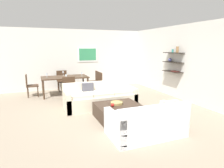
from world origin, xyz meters
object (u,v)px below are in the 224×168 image
at_px(apple_on_coffee_table, 113,105).
at_px(dining_table, 65,78).
at_px(dining_chair_right_far, 95,80).
at_px(coffee_table, 118,111).
at_px(wine_glass_right_near, 82,73).
at_px(wine_glass_head, 63,72).
at_px(wine_glass_left_far, 47,75).
at_px(decorative_bowl, 117,103).
at_px(dining_chair_foot, 69,87).
at_px(dining_chair_left_far, 30,84).
at_px(sofa_beige, 100,98).
at_px(dining_chair_right_near, 98,81).
at_px(wine_glass_foot, 66,76).
at_px(dining_chair_head, 62,79).
at_px(loveseat_white, 147,123).

bearing_deg(apple_on_coffee_table, dining_table, 103.13).
bearing_deg(dining_chair_right_far, coffee_table, -95.76).
xyz_separation_m(wine_glass_right_near, wine_glass_head, (-0.67, 0.52, 0.01)).
bearing_deg(wine_glass_right_near, wine_glass_left_far, 170.19).
distance_m(decorative_bowl, dining_chair_foot, 2.40).
xyz_separation_m(decorative_bowl, wine_glass_head, (-0.95, 3.49, 0.46)).
height_order(dining_table, wine_glass_left_far, wine_glass_left_far).
height_order(dining_chair_foot, wine_glass_right_near, wine_glass_right_near).
height_order(dining_chair_left_far, wine_glass_left_far, wine_glass_left_far).
distance_m(coffee_table, wine_glass_head, 3.75).
bearing_deg(sofa_beige, decorative_bowl, -83.20).
relative_size(apple_on_coffee_table, dining_chair_left_far, 0.10).
distance_m(coffee_table, dining_chair_right_near, 2.97).
distance_m(sofa_beige, apple_on_coffee_table, 1.27).
bearing_deg(dining_chair_foot, dining_chair_right_near, 26.99).
bearing_deg(wine_glass_foot, decorative_bowl, -70.46).
distance_m(decorative_bowl, dining_chair_head, 4.07).
xyz_separation_m(decorative_bowl, dining_chair_right_far, (0.36, 3.29, 0.09)).
bearing_deg(apple_on_coffee_table, decorative_bowl, 42.71).
height_order(loveseat_white, dining_chair_right_near, dining_chair_right_near).
height_order(sofa_beige, dining_chair_right_near, dining_chair_right_near).
bearing_deg(wine_glass_left_far, wine_glass_right_near, -9.81).
relative_size(decorative_bowl, dining_chair_right_far, 0.39).
bearing_deg(wine_glass_right_near, apple_on_coffee_table, -88.37).
height_order(sofa_beige, dining_table, sofa_beige).
bearing_deg(wine_glass_head, dining_chair_right_far, -8.60).
distance_m(dining_table, wine_glass_left_far, 0.70).
distance_m(dining_table, dining_chair_foot, 0.89).
height_order(loveseat_white, coffee_table, loveseat_white).
height_order(apple_on_coffee_table, dining_chair_foot, dining_chair_foot).
relative_size(apple_on_coffee_table, wine_glass_left_far, 0.59).
height_order(apple_on_coffee_table, wine_glass_left_far, wine_glass_left_far).
xyz_separation_m(sofa_beige, decorative_bowl, (0.13, -1.08, 0.12)).
bearing_deg(wine_glass_head, dining_table, -90.00).
bearing_deg(loveseat_white, dining_chair_head, 102.15).
distance_m(dining_chair_right_near, wine_glass_left_far, 2.03).
distance_m(dining_chair_right_near, dining_chair_head, 1.70).
xyz_separation_m(coffee_table, wine_glass_head, (-0.96, 3.55, 0.68)).
xyz_separation_m(dining_chair_left_far, wine_glass_right_near, (1.97, -0.33, 0.36)).
bearing_deg(dining_table, wine_glass_foot, -90.00).
xyz_separation_m(dining_table, dining_chair_foot, (0.00, -0.87, -0.18)).
bearing_deg(dining_chair_left_far, dining_chair_foot, -39.76).
height_order(sofa_beige, dining_chair_left_far, dining_chair_left_far).
bearing_deg(dining_chair_right_far, dining_table, -170.83).
bearing_deg(sofa_beige, coffee_table, -82.77).
xyz_separation_m(sofa_beige, coffee_table, (0.15, -1.15, -0.10)).
bearing_deg(dining_chair_right_far, loveseat_white, -92.24).
bearing_deg(dining_chair_right_near, decorative_bowl, -97.07).
relative_size(coffee_table, dining_chair_right_near, 1.33).
distance_m(dining_chair_head, wine_glass_foot, 1.33).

